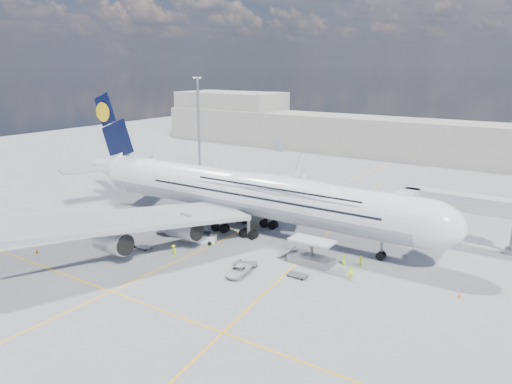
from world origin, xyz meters
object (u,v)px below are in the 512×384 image
Objects in this scene: dolly_row_a at (85,222)px; airliner at (246,193)px; light_mast at (199,122)px; dolly_back at (154,223)px; catering_truck_inner at (264,185)px; cone_wing_right_outer at (37,251)px; crew_van at (344,260)px; cone_wing_right_inner at (175,227)px; crew_wing at (124,235)px; cone_nose at (460,295)px; dolly_nose_near at (245,264)px; cone_wing_left_outer at (281,190)px; dolly_row_b at (143,246)px; crew_tug at (174,251)px; catering_truck_outer at (294,177)px; service_van at (238,271)px; dolly_row_c at (166,227)px; cargo_loader at (310,255)px; dolly_nose_far at (297,275)px; cone_tail at (128,191)px; crew_loader at (361,261)px; jet_bridge at (437,204)px; baggage_tug at (207,239)px; cone_wing_left_inner at (290,203)px; crew_nose at (351,274)px.

airliner is at bearing 33.89° from dolly_row_a.
light_mast is 7.01× the size of dolly_back.
catering_truck_inner reaches higher than cone_wing_right_outer.
crew_van is 31.92m from cone_wing_right_inner.
crew_wing is at bearing -116.99° from catering_truck_inner.
cone_nose is (77.75, -41.61, -12.90)m from light_mast.
light_mast is 70.44m from dolly_nose_near.
dolly_row_b is at bearing -89.03° from cone_wing_left_outer.
cone_wing_right_inner is (-20.22, 6.85, -0.08)m from dolly_nose_near.
crew_van is at bearing 41.08° from crew_tug.
catering_truck_outer is 1.41× the size of service_van.
crew_tug is at bearing -63.45° from dolly_row_c.
cargo_loader is 50.40m from catering_truck_outer.
crew_wing reaches higher than cone_nose.
crew_van is (3.46, 7.61, 0.43)m from dolly_nose_far.
airliner is 38.63m from cone_nose.
cone_tail is at bearing 169.93° from cone_nose.
cone_wing_left_outer is (-32.54, 31.75, -0.61)m from crew_loader.
cone_tail is at bearing 153.71° from cone_wing_right_inner.
service_van reaches higher than cone_wing_left_outer.
dolly_nose_near is 23.10m from crew_wing.
jet_bridge is at bearing 13.38° from dolly_back.
cone_nose is at bearing -19.93° from baggage_tug.
dolly_back is at bearing -100.77° from cone_wing_left_outer.
catering_truck_outer reaches higher than dolly_row_c.
crew_wing is at bearing -175.49° from baggage_tug.
cone_nose reaches higher than cone_wing_right_outer.
light_mast is 8.91× the size of dolly_nose_far.
dolly_row_a is 15.85m from dolly_row_b.
crew_van is at bearing -50.02° from crew_wing.
crew_loader is at bearing 53.26° from dolly_nose_far.
cone_nose is (28.23, 6.82, -0.08)m from dolly_nose_near.
cone_wing_left_inner is at bearing -49.64° from catering_truck_inner.
catering_truck_outer is at bearing 122.40° from cargo_loader.
crew_van is at bearing -5.00° from dolly_back.
catering_truck_outer is at bearing 18.68° from crew_van.
catering_truck_outer is at bearing 46.05° from cone_tail.
cone_tail is (-62.12, 16.44, -0.71)m from crew_nose.
light_mast reaches higher than crew_tug.
light_mast is at bearing 139.00° from airliner.
dolly_back is 2.07× the size of crew_loader.
catering_truck_outer is at bearing 83.08° from crew_nose.
dolly_nose_near is at bearing 19.08° from dolly_row_b.
cone_wing_right_outer is at bearing -124.07° from crew_loader.
dolly_row_c reaches higher than crew_loader.
crew_loader is (63.57, -39.43, -12.33)m from light_mast.
crew_wing is at bearing 88.21° from crew_van.
airliner is 9.28× the size of cargo_loader.
catering_truck_inner reaches higher than baggage_tug.
jet_bridge reaches higher than cone_tail.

